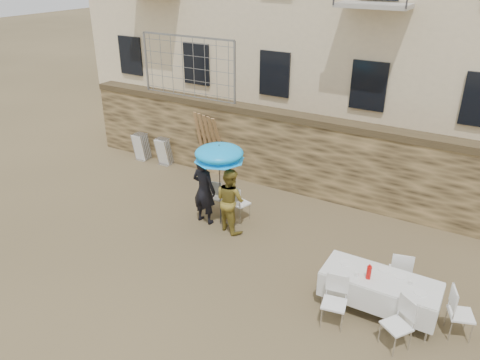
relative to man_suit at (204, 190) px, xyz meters
The scene contains 17 objects.
ground 2.45m from the man_suit, 74.24° to the right, with size 80.00×80.00×0.00m, color brown.
stone_wall 2.88m from the man_suit, 77.54° to the left, with size 13.00×0.50×2.20m, color brown.
chain_link_fence 4.29m from the man_suit, 130.32° to the left, with size 3.20×0.06×1.80m, color gray, non-canonical shape.
man_suit is the anchor object (origin of this frame).
woman_dress 0.75m from the man_suit, ahead, with size 0.78×0.61×1.61m, color gold.
umbrella 1.04m from the man_suit, 14.04° to the left, with size 1.21×1.21×1.96m.
couple_chair_left 0.68m from the man_suit, 90.00° to the left, with size 0.48×0.48×0.96m, color white, non-canonical shape.
couple_chair_right 0.98m from the man_suit, 38.16° to the left, with size 0.48×0.48×0.96m, color white, non-canonical shape.
banquet_table 4.80m from the man_suit, 13.63° to the right, with size 2.10×0.85×0.78m.
soda_bottle 4.64m from the man_suit, 16.01° to the right, with size 0.09×0.09×0.26m, color red.
table_chair_front_left 4.50m from the man_suit, 24.84° to the right, with size 0.48×0.48×0.96m, color white, non-canonical shape.
table_chair_front_right 5.51m from the man_suit, 20.02° to the right, with size 0.48×0.48×0.96m, color white, non-canonical shape.
table_chair_back 4.89m from the man_suit, ahead, with size 0.48×0.48×0.96m, color white, non-canonical shape.
table_chair_side 6.16m from the man_suit, ahead, with size 0.48×0.48×0.96m, color white, non-canonical shape.
chair_stack_left 4.74m from the man_suit, 148.79° to the left, with size 0.46×0.47×0.92m, color white, non-canonical shape.
chair_stack_right 4.00m from the man_suit, 142.05° to the left, with size 0.46×0.40×0.92m, color white, non-canonical shape.
wood_planks 2.95m from the man_suit, 121.42° to the left, with size 0.70×0.20×2.00m, color #A37749, non-canonical shape.
Camera 1 is at (5.30, -6.22, 6.06)m, focal length 35.00 mm.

